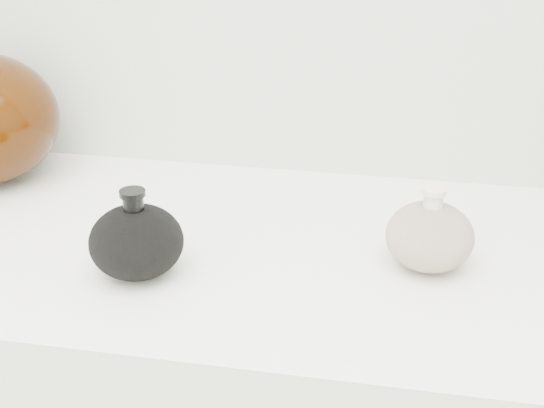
# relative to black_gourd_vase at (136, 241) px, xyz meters

# --- Properties ---
(black_gourd_vase) EXTENTS (0.14, 0.14, 0.11)m
(black_gourd_vase) POSITION_rel_black_gourd_vase_xyz_m (0.00, 0.00, 0.00)
(black_gourd_vase) COLOR black
(black_gourd_vase) RESTS_ON display_counter
(cream_gourd_vase) EXTENTS (0.13, 0.13, 0.10)m
(cream_gourd_vase) POSITION_rel_black_gourd_vase_xyz_m (0.33, 0.08, -0.00)
(cream_gourd_vase) COLOR beige
(cream_gourd_vase) RESTS_ON display_counter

